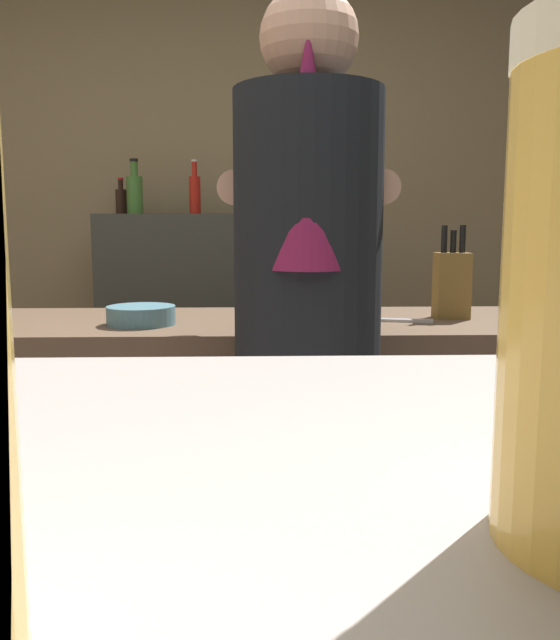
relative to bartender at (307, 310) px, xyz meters
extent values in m
cube|color=#947E5B|center=(-0.29, 1.90, 0.37)|extent=(5.20, 0.10, 2.70)
cube|color=brown|center=(0.06, 0.46, -0.53)|extent=(2.10, 0.60, 0.90)
cube|color=#3B3C35|center=(-0.44, 1.62, -0.37)|extent=(0.82, 0.36, 1.23)
cube|color=#2B2331|center=(0.00, 0.01, -0.55)|extent=(0.28, 0.20, 0.86)
cylinder|color=black|center=(0.00, 0.01, 0.19)|extent=(0.34, 0.34, 0.62)
sphere|color=#DDA485|center=(0.00, 0.01, 0.60)|extent=(0.22, 0.22, 0.22)
cone|color=#8C1E4C|center=(-0.01, -0.09, 0.35)|extent=(0.18, 0.18, 0.50)
cylinder|color=#DDA485|center=(-0.15, 0.18, 0.28)|extent=(0.11, 0.33, 0.08)
cylinder|color=#DDA485|center=(0.18, 0.15, 0.28)|extent=(0.11, 0.33, 0.08)
cube|color=olive|center=(0.47, 0.47, 0.01)|extent=(0.10, 0.08, 0.20)
cylinder|color=black|center=(0.45, 0.47, 0.15)|extent=(0.02, 0.02, 0.08)
cylinder|color=black|center=(0.47, 0.47, 0.15)|extent=(0.02, 0.02, 0.07)
cylinder|color=black|center=(0.50, 0.47, 0.16)|extent=(0.02, 0.02, 0.08)
cylinder|color=slate|center=(-0.45, 0.37, -0.06)|extent=(0.20, 0.20, 0.05)
cube|color=silver|center=(0.28, 0.41, -0.08)|extent=(0.24, 0.08, 0.01)
cylinder|color=red|center=(-0.41, 1.60, 0.33)|extent=(0.05, 0.05, 0.17)
cylinder|color=red|center=(-0.41, 1.60, 0.45)|extent=(0.02, 0.02, 0.07)
cylinder|color=white|center=(-0.41, 1.60, 0.49)|extent=(0.03, 0.03, 0.01)
cylinder|color=black|center=(-0.76, 1.66, 0.30)|extent=(0.05, 0.05, 0.12)
cylinder|color=black|center=(-0.76, 1.66, 0.38)|extent=(0.02, 0.02, 0.05)
cylinder|color=red|center=(-0.76, 1.66, 0.41)|extent=(0.03, 0.03, 0.01)
cylinder|color=#457B33|center=(-0.69, 1.61, 0.33)|extent=(0.07, 0.07, 0.17)
cylinder|color=#457B33|center=(-0.69, 1.61, 0.45)|extent=(0.03, 0.03, 0.07)
cylinder|color=black|center=(-0.69, 1.61, 0.49)|extent=(0.04, 0.04, 0.01)
camera|label=1|loc=(-0.11, -1.51, 0.20)|focal=36.94mm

